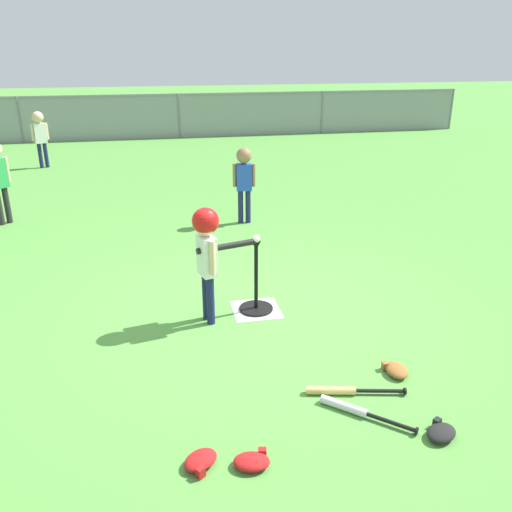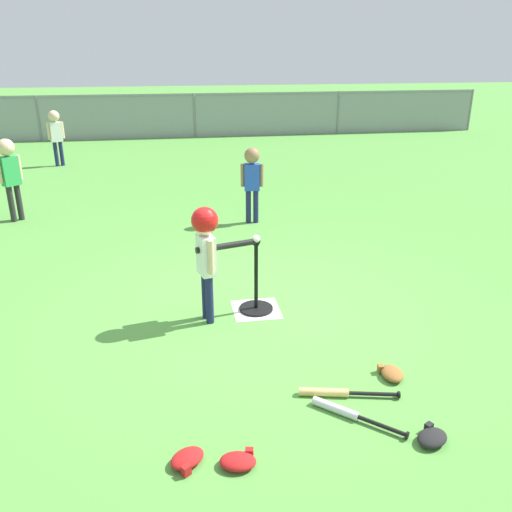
{
  "view_description": "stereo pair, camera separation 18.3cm",
  "coord_description": "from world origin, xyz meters",
  "px_view_note": "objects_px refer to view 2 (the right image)",
  "views": [
    {
      "loc": [
        -0.9,
        -4.33,
        2.34
      ],
      "look_at": [
        -0.0,
        0.08,
        0.55
      ],
      "focal_mm": 37.3,
      "sensor_mm": 36.0,
      "label": 1
    },
    {
      "loc": [
        -0.73,
        -4.36,
        2.34
      ],
      "look_at": [
        -0.0,
        0.08,
        0.55
      ],
      "focal_mm": 37.3,
      "sensor_mm": 36.0,
      "label": 2
    }
  ],
  "objects_px": {
    "batting_tee": "(256,300)",
    "batter_child": "(207,242)",
    "fielder_near_left": "(252,175)",
    "glove_by_plate": "(392,373)",
    "baseball_on_tee": "(256,239)",
    "fielder_deep_center": "(56,131)",
    "spare_bat_silver": "(345,412)",
    "spare_bat_wood": "(334,393)",
    "glove_outfield_drop": "(432,437)",
    "glove_tossed_aside": "(187,459)",
    "fielder_near_right": "(9,169)",
    "glove_near_bats": "(238,461)"
  },
  "relations": [
    {
      "from": "fielder_near_left",
      "to": "spare_bat_wood",
      "type": "bearing_deg",
      "value": -90.55
    },
    {
      "from": "glove_near_bats",
      "to": "glove_outfield_drop",
      "type": "distance_m",
      "value": 1.23
    },
    {
      "from": "batter_child",
      "to": "glove_tossed_aside",
      "type": "relative_size",
      "value": 3.94
    },
    {
      "from": "glove_near_bats",
      "to": "baseball_on_tee",
      "type": "bearing_deg",
      "value": 77.75
    },
    {
      "from": "fielder_deep_center",
      "to": "spare_bat_wood",
      "type": "height_order",
      "value": "fielder_deep_center"
    },
    {
      "from": "batter_child",
      "to": "glove_by_plate",
      "type": "height_order",
      "value": "batter_child"
    },
    {
      "from": "baseball_on_tee",
      "to": "batting_tee",
      "type": "bearing_deg",
      "value": 90.9
    },
    {
      "from": "batting_tee",
      "to": "glove_near_bats",
      "type": "relative_size",
      "value": 2.77
    },
    {
      "from": "glove_near_bats",
      "to": "glove_tossed_aside",
      "type": "bearing_deg",
      "value": 167.2
    },
    {
      "from": "baseball_on_tee",
      "to": "fielder_deep_center",
      "type": "relative_size",
      "value": 0.07
    },
    {
      "from": "fielder_near_left",
      "to": "spare_bat_wood",
      "type": "height_order",
      "value": "fielder_near_left"
    },
    {
      "from": "baseball_on_tee",
      "to": "glove_tossed_aside",
      "type": "relative_size",
      "value": 0.27
    },
    {
      "from": "baseball_on_tee",
      "to": "fielder_deep_center",
      "type": "bearing_deg",
      "value": 112.96
    },
    {
      "from": "batter_child",
      "to": "glove_outfield_drop",
      "type": "relative_size",
      "value": 3.97
    },
    {
      "from": "spare_bat_silver",
      "to": "spare_bat_wood",
      "type": "height_order",
      "value": "same"
    },
    {
      "from": "fielder_deep_center",
      "to": "spare_bat_wood",
      "type": "distance_m",
      "value": 9.1
    },
    {
      "from": "batting_tee",
      "to": "spare_bat_wood",
      "type": "height_order",
      "value": "batting_tee"
    },
    {
      "from": "batting_tee",
      "to": "fielder_near_left",
      "type": "relative_size",
      "value": 0.64
    },
    {
      "from": "spare_bat_wood",
      "to": "glove_near_bats",
      "type": "relative_size",
      "value": 2.9
    },
    {
      "from": "glove_outfield_drop",
      "to": "fielder_near_right",
      "type": "bearing_deg",
      "value": 125.46
    },
    {
      "from": "batting_tee",
      "to": "spare_bat_wood",
      "type": "distance_m",
      "value": 1.45
    },
    {
      "from": "fielder_deep_center",
      "to": "glove_near_bats",
      "type": "bearing_deg",
      "value": -74.17
    },
    {
      "from": "batting_tee",
      "to": "glove_near_bats",
      "type": "xyz_separation_m",
      "value": [
        -0.43,
        -1.97,
        -0.07
      ]
    },
    {
      "from": "fielder_near_left",
      "to": "batter_child",
      "type": "bearing_deg",
      "value": -106.65
    },
    {
      "from": "baseball_on_tee",
      "to": "glove_by_plate",
      "type": "xyz_separation_m",
      "value": [
        0.83,
        -1.25,
        -0.68
      ]
    },
    {
      "from": "fielder_deep_center",
      "to": "glove_near_bats",
      "type": "relative_size",
      "value": 4.56
    },
    {
      "from": "baseball_on_tee",
      "to": "glove_near_bats",
      "type": "xyz_separation_m",
      "value": [
        -0.43,
        -1.97,
        -0.68
      ]
    },
    {
      "from": "batting_tee",
      "to": "fielder_deep_center",
      "type": "height_order",
      "value": "fielder_deep_center"
    },
    {
      "from": "baseball_on_tee",
      "to": "fielder_near_left",
      "type": "xyz_separation_m",
      "value": [
        0.38,
        2.65,
        -0.04
      ]
    },
    {
      "from": "glove_by_plate",
      "to": "glove_tossed_aside",
      "type": "distance_m",
      "value": 1.69
    },
    {
      "from": "fielder_near_left",
      "to": "glove_by_plate",
      "type": "distance_m",
      "value": 3.98
    },
    {
      "from": "glove_near_bats",
      "to": "batting_tee",
      "type": "bearing_deg",
      "value": 77.75
    },
    {
      "from": "batter_child",
      "to": "fielder_near_right",
      "type": "height_order",
      "value": "fielder_near_right"
    },
    {
      "from": "fielder_deep_center",
      "to": "glove_outfield_drop",
      "type": "relative_size",
      "value": 4.15
    },
    {
      "from": "fielder_near_right",
      "to": "spare_bat_wood",
      "type": "distance_m",
      "value": 5.75
    },
    {
      "from": "glove_tossed_aside",
      "to": "glove_near_bats",
      "type": "bearing_deg",
      "value": -12.8
    },
    {
      "from": "fielder_deep_center",
      "to": "glove_outfield_drop",
      "type": "xyz_separation_m",
      "value": [
        3.79,
        -9.0,
        -0.69
      ]
    },
    {
      "from": "batting_tee",
      "to": "batter_child",
      "type": "distance_m",
      "value": 0.8
    },
    {
      "from": "fielder_near_right",
      "to": "fielder_near_left",
      "type": "xyz_separation_m",
      "value": [
        3.3,
        -0.63,
        -0.07
      ]
    },
    {
      "from": "fielder_near_right",
      "to": "glove_outfield_drop",
      "type": "relative_size",
      "value": 4.3
    },
    {
      "from": "fielder_deep_center",
      "to": "spare_bat_silver",
      "type": "height_order",
      "value": "fielder_deep_center"
    },
    {
      "from": "fielder_near_left",
      "to": "glove_tossed_aside",
      "type": "relative_size",
      "value": 3.87
    },
    {
      "from": "batting_tee",
      "to": "glove_by_plate",
      "type": "xyz_separation_m",
      "value": [
        0.83,
        -1.25,
        -0.07
      ]
    },
    {
      "from": "batter_child",
      "to": "glove_by_plate",
      "type": "relative_size",
      "value": 4.55
    },
    {
      "from": "spare_bat_wood",
      "to": "glove_tossed_aside",
      "type": "bearing_deg",
      "value": -155.14
    },
    {
      "from": "glove_near_bats",
      "to": "batter_child",
      "type": "bearing_deg",
      "value": 90.76
    },
    {
      "from": "glove_outfield_drop",
      "to": "spare_bat_wood",
      "type": "bearing_deg",
      "value": 130.25
    },
    {
      "from": "batter_child",
      "to": "fielder_near_left",
      "type": "xyz_separation_m",
      "value": [
        0.83,
        2.77,
        -0.08
      ]
    },
    {
      "from": "batter_child",
      "to": "glove_near_bats",
      "type": "xyz_separation_m",
      "value": [
        0.02,
        -1.85,
        -0.73
      ]
    },
    {
      "from": "batter_child",
      "to": "glove_tossed_aside",
      "type": "xyz_separation_m",
      "value": [
        -0.28,
        -1.78,
        -0.73
      ]
    }
  ]
}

